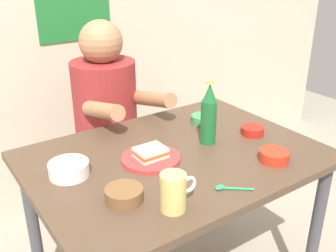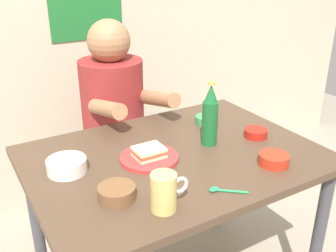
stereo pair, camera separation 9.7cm
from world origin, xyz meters
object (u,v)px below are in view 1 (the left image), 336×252
at_px(plate_orange, 151,158).
at_px(beer_bottle, 209,115).
at_px(stool, 110,172).
at_px(sauce_bowl_chili, 274,155).
at_px(dining_table, 175,175).
at_px(beer_mug, 174,192).
at_px(person_seated, 106,102).
at_px(sandwich, 151,153).

xyz_separation_m(plate_orange, beer_bottle, (0.27, -0.00, 0.11)).
distance_m(stool, plate_orange, 0.74).
relative_size(stool, sauce_bowl_chili, 4.09).
xyz_separation_m(dining_table, beer_mug, (-0.21, -0.28, 0.15)).
bearing_deg(person_seated, beer_mug, -103.85).
xyz_separation_m(person_seated, sandwich, (-0.12, -0.61, 0.01)).
relative_size(stool, person_seated, 0.63).
xyz_separation_m(person_seated, sauce_bowl_chili, (0.26, -0.87, -0.00)).
distance_m(plate_orange, beer_mug, 0.32).
xyz_separation_m(person_seated, beer_bottle, (0.16, -0.61, 0.09)).
xyz_separation_m(stool, person_seated, (-0.00, -0.01, 0.42)).
relative_size(beer_mug, beer_bottle, 0.48).
bearing_deg(stool, person_seated, -90.00).
bearing_deg(sauce_bowl_chili, beer_mug, -176.06).
bearing_deg(sandwich, plate_orange, 172.87).
height_order(person_seated, beer_mug, person_seated).
height_order(plate_orange, beer_mug, beer_mug).
bearing_deg(person_seated, beer_bottle, -75.58).
distance_m(plate_orange, beer_bottle, 0.30).
distance_m(dining_table, sauce_bowl_chili, 0.39).
distance_m(person_seated, beer_bottle, 0.64).
bearing_deg(dining_table, stool, 88.89).
bearing_deg(dining_table, sauce_bowl_chili, -42.92).
relative_size(stool, beer_bottle, 1.72).
bearing_deg(stool, sandwich, -100.68).
bearing_deg(sandwich, person_seated, 79.13).
xyz_separation_m(stool, sauce_bowl_chili, (0.26, -0.88, 0.41)).
xyz_separation_m(plate_orange, sandwich, (0.00, -0.00, 0.02)).
distance_m(dining_table, plate_orange, 0.15).
bearing_deg(stool, dining_table, -91.11).
bearing_deg(beer_bottle, dining_table, -176.87).
bearing_deg(dining_table, beer_bottle, 3.13).
xyz_separation_m(dining_table, sauce_bowl_chili, (0.27, -0.25, 0.12)).
distance_m(beer_mug, sauce_bowl_chili, 0.48).
distance_m(stool, beer_bottle, 0.82).
distance_m(beer_bottle, sauce_bowl_chili, 0.30).
relative_size(stool, beer_mug, 3.57).
relative_size(person_seated, beer_mug, 5.71).
height_order(person_seated, sauce_bowl_chili, person_seated).
bearing_deg(beer_mug, beer_bottle, 37.76).
distance_m(stool, beer_mug, 1.04).
xyz_separation_m(stool, sandwich, (-0.12, -0.62, 0.42)).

